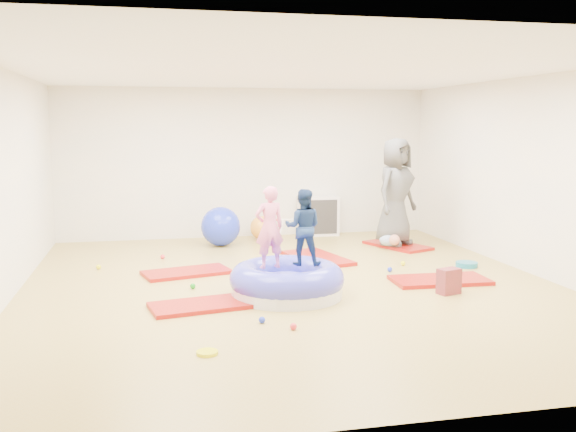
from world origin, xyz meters
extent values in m
cube|color=#AB9145|center=(0.00, 0.00, 0.00)|extent=(7.00, 8.00, 0.01)
cube|color=white|center=(0.00, 0.00, 2.80)|extent=(7.00, 8.00, 0.01)
cube|color=#F8EACB|center=(0.00, 4.00, 1.40)|extent=(7.00, 0.01, 2.80)
cube|color=#F8EACB|center=(0.00, -4.00, 1.40)|extent=(7.00, 0.01, 2.80)
cube|color=#F8EACB|center=(-3.50, 0.00, 1.40)|extent=(0.01, 8.00, 2.80)
cube|color=#F8EACB|center=(3.50, 0.00, 1.40)|extent=(0.01, 8.00, 2.80)
cube|color=#B41C15|center=(-1.24, -0.72, 0.03)|extent=(1.30, 0.81, 0.05)
cube|color=#B41C15|center=(-1.33, 1.03, 0.03)|extent=(1.32, 0.89, 0.05)
cube|color=#B41C15|center=(0.75, 1.59, 0.03)|extent=(0.97, 1.45, 0.06)
cube|color=#B41C15|center=(2.00, -0.19, 0.03)|extent=(1.32, 0.69, 0.05)
cube|color=#B41C15|center=(2.41, 2.34, 0.02)|extent=(1.00, 1.33, 0.05)
cylinder|color=silver|center=(-0.18, -0.45, 0.08)|extent=(1.38, 1.38, 0.16)
torus|color=#393DCB|center=(-0.18, -0.45, 0.22)|extent=(1.43, 1.43, 0.38)
ellipsoid|color=#393DCB|center=(-0.18, -0.45, 0.13)|extent=(0.76, 0.76, 0.34)
imported|color=pink|center=(-0.39, -0.42, 0.92)|extent=(0.41, 0.31, 1.02)
imported|color=navy|center=(0.06, -0.33, 0.89)|extent=(0.56, 0.49, 0.96)
imported|color=#4A4A4A|center=(2.35, 2.33, 0.97)|extent=(1.08, 1.00, 1.85)
ellipsoid|color=#94ACD2|center=(2.21, 2.18, 0.16)|extent=(0.39, 0.25, 0.22)
sphere|color=tan|center=(2.21, 2.00, 0.19)|extent=(0.18, 0.18, 0.18)
sphere|color=#EEED08|center=(1.91, 0.89, 0.04)|extent=(0.07, 0.07, 0.07)
sphere|color=#1E32D6|center=(0.24, 0.64, 0.04)|extent=(0.07, 0.07, 0.07)
sphere|color=#1E32D6|center=(-0.67, -1.47, 0.04)|extent=(0.07, 0.07, 0.07)
sphere|color=#EA313B|center=(-1.64, 2.16, 0.04)|extent=(0.07, 0.07, 0.07)
sphere|color=#EEED08|center=(-2.58, 1.61, 0.04)|extent=(0.07, 0.07, 0.07)
sphere|color=#1E32D6|center=(1.56, 0.53, 0.04)|extent=(0.07, 0.07, 0.07)
sphere|color=#168F15|center=(-1.30, 0.16, 0.04)|extent=(0.07, 0.07, 0.07)
sphere|color=#EA313B|center=(-0.39, -1.76, 0.04)|extent=(0.07, 0.07, 0.07)
sphere|color=#1E32D6|center=(-0.60, 3.10, 0.35)|extent=(0.69, 0.69, 0.69)
sphere|color=#FF9D2C|center=(0.22, 3.59, 0.22)|extent=(0.44, 0.44, 0.44)
cylinder|color=silver|center=(0.41, 2.80, 0.24)|extent=(0.17, 0.18, 0.46)
cylinder|color=silver|center=(0.41, 3.19, 0.24)|extent=(0.17, 0.18, 0.46)
cylinder|color=silver|center=(0.83, 2.80, 0.24)|extent=(0.17, 0.18, 0.46)
cylinder|color=silver|center=(0.83, 3.19, 0.24)|extent=(0.17, 0.18, 0.46)
cylinder|color=silver|center=(0.62, 3.00, 0.44)|extent=(0.44, 0.03, 0.03)
sphere|color=#EA313B|center=(0.40, 3.00, 0.44)|extent=(0.05, 0.05, 0.05)
sphere|color=#1E32D6|center=(0.84, 3.00, 0.44)|extent=(0.05, 0.05, 0.05)
cube|color=silver|center=(1.36, 3.80, 0.38)|extent=(0.76, 0.37, 0.76)
cube|color=#2F2D2C|center=(1.36, 3.62, 0.38)|extent=(0.65, 0.02, 0.65)
cube|color=silver|center=(1.36, 3.74, 0.38)|extent=(0.02, 0.26, 0.67)
cube|color=silver|center=(1.36, 3.74, 0.38)|extent=(0.67, 0.26, 0.02)
cylinder|color=#177193|center=(2.82, 0.61, 0.04)|extent=(0.33, 0.33, 0.07)
cube|color=#B72832|center=(1.84, -0.77, 0.16)|extent=(0.32, 0.25, 0.32)
cylinder|color=#EEED08|center=(-1.33, -2.29, 0.02)|extent=(0.20, 0.20, 0.03)
camera|label=1|loc=(-1.82, -8.04, 2.11)|focal=40.00mm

